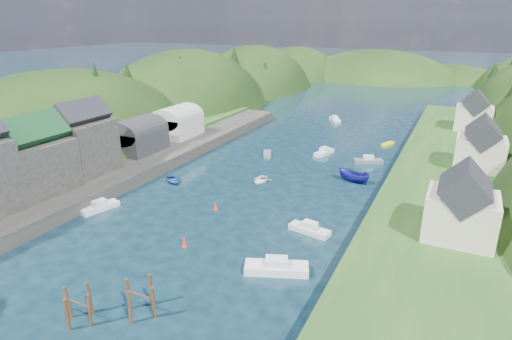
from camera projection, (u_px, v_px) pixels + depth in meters
The scene contains 14 objects.
ground at pixel (306, 155), 81.78m from camera, with size 600.00×600.00×0.00m, color black.
hillside_left at pixel (188, 137), 124.18m from camera, with size 44.00×245.56×52.00m.
far_hills at pixel (402, 103), 189.96m from camera, with size 103.00×68.00×44.00m.
hill_trees at pixel (333, 87), 89.39m from camera, with size 90.01×152.29×11.70m.
quay_left at pixel (94, 181), 65.91m from camera, with size 12.00×110.00×2.00m, color #2D2B28.
terrace_left_grass at pixel (61, 173), 68.71m from camera, with size 12.00×110.00×2.50m, color #234719.
boat_sheds at pixel (159, 126), 81.39m from camera, with size 7.00×21.00×7.50m.
terrace_right at pixel (445, 188), 62.62m from camera, with size 16.00×120.00×2.40m, color #234719.
right_bank_cottages at pixel (473, 146), 66.88m from camera, with size 9.00×59.24×8.41m.
piling_cluster_near at pixel (79, 309), 36.51m from camera, with size 2.93×2.76×3.76m.
piling_cluster_far at pixel (141, 301), 37.52m from camera, with size 3.38×3.13×3.81m.
channel_buoy_near at pixel (184, 242), 48.99m from camera, with size 0.70×0.70×1.10m.
channel_buoy_far at pixel (216, 206), 58.39m from camera, with size 0.70×0.70×1.10m.
moored_boats at pixel (217, 205), 58.27m from camera, with size 33.38×100.22×2.43m.
Camera 1 is at (25.44, -24.35, 24.77)m, focal length 30.00 mm.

